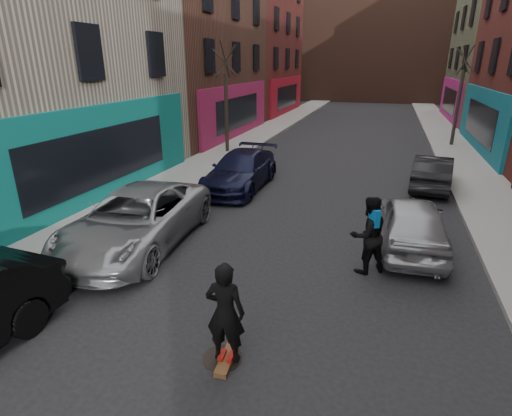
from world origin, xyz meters
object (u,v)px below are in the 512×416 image
Objects in this scene: parked_left_far at (137,219)px; parked_right_far at (411,222)px; tree_right_far at (461,87)px; tree_left_far at (226,92)px; pedestrian at (368,235)px; skateboarder at (225,313)px; skateboard at (227,360)px; parked_right_end at (432,172)px; manhole at (222,358)px; parked_left_end at (241,170)px.

parked_left_far is 1.32× the size of parked_right_far.
tree_left_far is at bearing -154.18° from tree_right_far.
skateboarder is at bearing 27.69° from pedestrian.
tree_right_far is (12.40, 6.00, 0.15)m from tree_left_far.
skateboard is 0.44× the size of skateboarder.
skateboarder reaches higher than parked_right_end.
pedestrian is 4.66m from manhole.
skateboard is (4.15, -3.65, -0.74)m from parked_left_far.
manhole is (-0.11, 0.07, -1.01)m from skateboarder.
pedestrian is (-1.07, -1.83, 0.24)m from parked_right_far.
manhole is (-6.24, -21.64, -3.52)m from tree_right_far.
tree_left_far is at bearing -89.79° from pedestrian.
parked_left_end is at bearing 77.13° from parked_left_far.
skateboarder is (-3.13, -5.90, 0.28)m from parked_right_far.
parked_left_end is 7.77m from pedestrian.
skateboard reaches higher than manhole.
parked_left_far is 7.14× the size of skateboard.
skateboarder is (-4.20, -12.12, 0.34)m from parked_right_end.
skateboard is at bearing 58.46° from parked_right_far.
tree_left_far is 9.29× the size of manhole.
parked_right_end is at bearing -101.38° from tree_right_far.
parked_right_far is 6.31m from parked_right_end.
parked_left_far is at bearing 13.64° from parked_right_far.
manhole is (6.16, -15.64, -3.37)m from tree_left_far.
parked_right_end is 8.34m from pedestrian.
parked_right_end is at bearing 17.60° from parked_left_end.
parked_right_far is 5.41× the size of skateboard.
skateboarder is at bearing -45.92° from parked_left_far.
parked_right_end is 12.82m from manhole.
parked_left_far is at bearing 52.30° from parked_right_end.
parked_right_far is at bearing 57.41° from skateboard.
parked_left_end reaches higher than skateboard.
pedestrian reaches higher than parked_right_far.
tree_left_far is 17.08m from skateboarder.
tree_left_far is 1.50× the size of parked_right_far.
skateboard is (-6.13, -21.71, -3.48)m from tree_right_far.
manhole is (-0.11, 0.07, -0.04)m from skateboard.
pedestrian is at bearing -0.74° from parked_left_far.
parked_right_far reaches higher than skateboard.
parked_right_end is at bearing 66.25° from skateboard.
tree_left_far is at bearing 107.12° from skateboard.
pedestrian is (5.33, -5.65, 0.25)m from parked_left_end.
parked_right_far is 6.69m from skateboarder.
skateboarder is (6.27, -15.71, -2.36)m from tree_left_far.
manhole is (-3.24, -5.83, -0.73)m from parked_right_far.
parked_right_end is 12.83m from skateboarder.
skateboard is (-4.20, -12.12, -0.63)m from parked_right_end.
parked_left_end is 2.76× the size of skateboarder.
tree_right_far reaches higher than pedestrian.
tree_right_far is 22.70m from skateboarder.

